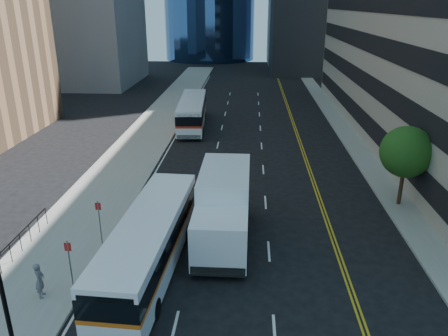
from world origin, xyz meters
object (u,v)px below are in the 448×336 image
lamp_post (3,298)px  bus_front (150,242)px  bus_rear (192,112)px  pedestrian (40,280)px  street_tree (406,152)px  box_truck (223,207)px

lamp_post → bus_front: (3.73, 5.90, -1.15)m
bus_rear → pedestrian: bus_rear is taller
street_tree → pedestrian: bearing=-150.4°
pedestrian → bus_rear: bearing=-19.8°
street_tree → lamp_post: size_ratio=1.12×
lamp_post → bus_rear: (2.40, 32.22, -1.14)m
bus_front → pedestrian: bearing=-147.3°
lamp_post → street_tree: bearing=37.9°
bus_rear → bus_front: bearing=-90.7°
box_truck → pedestrian: (-7.64, -5.63, -0.99)m
street_tree → pedestrian: street_tree is taller
bus_rear → pedestrian: (-3.00, -28.77, -0.61)m
box_truck → bus_front: bearing=-135.7°
pedestrian → bus_front: bearing=-74.5°
lamp_post → box_truck: 11.52m
box_truck → pedestrian: 9.54m
box_truck → pedestrian: bearing=-143.2°
lamp_post → pedestrian: (-0.60, 3.45, -1.75)m
lamp_post → bus_rear: 32.33m
lamp_post → pedestrian: bearing=99.8°
street_tree → box_truck: size_ratio=0.65×
pedestrian → box_truck: bearing=-67.5°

